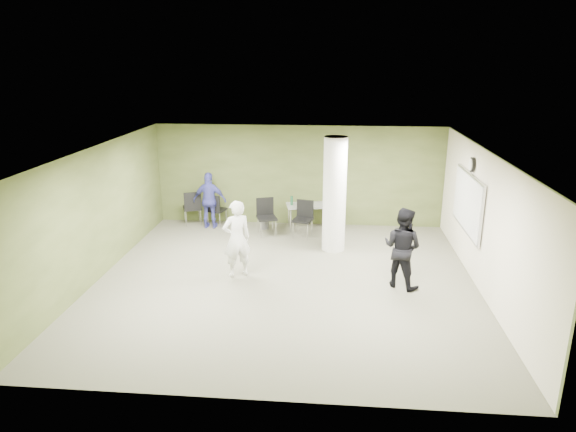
# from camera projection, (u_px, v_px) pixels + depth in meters

# --- Properties ---
(floor) EXTENTS (8.00, 8.00, 0.00)m
(floor) POSITION_uv_depth(u_px,v_px,m) (285.00, 281.00, 10.93)
(floor) COLOR #5B5A48
(floor) RESTS_ON ground
(ceiling) EXTENTS (8.00, 8.00, 0.00)m
(ceiling) POSITION_uv_depth(u_px,v_px,m) (285.00, 151.00, 10.10)
(ceiling) COLOR white
(ceiling) RESTS_ON wall_back
(wall_back) EXTENTS (8.00, 2.80, 0.02)m
(wall_back) POSITION_uv_depth(u_px,v_px,m) (299.00, 176.00, 14.32)
(wall_back) COLOR #434F25
(wall_back) RESTS_ON floor
(wall_left) EXTENTS (0.02, 8.00, 2.80)m
(wall_left) POSITION_uv_depth(u_px,v_px,m) (98.00, 213.00, 10.86)
(wall_left) COLOR #434F25
(wall_left) RESTS_ON floor
(wall_right_cream) EXTENTS (0.02, 8.00, 2.80)m
(wall_right_cream) POSITION_uv_depth(u_px,v_px,m) (486.00, 224.00, 10.17)
(wall_right_cream) COLOR beige
(wall_right_cream) RESTS_ON floor
(column) EXTENTS (0.56, 0.56, 2.80)m
(column) POSITION_uv_depth(u_px,v_px,m) (334.00, 195.00, 12.33)
(column) COLOR silver
(column) RESTS_ON floor
(whiteboard) EXTENTS (0.05, 2.30, 1.30)m
(whiteboard) POSITION_uv_depth(u_px,v_px,m) (467.00, 203.00, 11.29)
(whiteboard) COLOR silver
(whiteboard) RESTS_ON wall_right_cream
(wall_clock) EXTENTS (0.06, 0.32, 0.32)m
(wall_clock) POSITION_uv_depth(u_px,v_px,m) (472.00, 165.00, 11.04)
(wall_clock) COLOR black
(wall_clock) RESTS_ON wall_right_cream
(folding_table) EXTENTS (1.57, 0.91, 0.95)m
(folding_table) POSITION_uv_depth(u_px,v_px,m) (313.00, 206.00, 14.07)
(folding_table) COLOR gray
(folding_table) RESTS_ON floor
(wastebasket) EXTENTS (0.25, 0.25, 0.29)m
(wastebasket) POSITION_uv_depth(u_px,v_px,m) (264.00, 224.00, 14.25)
(wastebasket) COLOR #4C4C4C
(wastebasket) RESTS_ON floor
(chair_back_left) EXTENTS (0.64, 0.64, 1.00)m
(chair_back_left) POSITION_uv_depth(u_px,v_px,m) (192.00, 205.00, 14.40)
(chair_back_left) COLOR black
(chair_back_left) RESTS_ON floor
(chair_back_right) EXTENTS (0.57, 0.57, 0.92)m
(chair_back_right) POSITION_uv_depth(u_px,v_px,m) (215.00, 208.00, 14.37)
(chair_back_right) COLOR black
(chair_back_right) RESTS_ON floor
(chair_table_left) EXTENTS (0.62, 0.62, 0.98)m
(chair_table_left) POSITION_uv_depth(u_px,v_px,m) (266.00, 214.00, 13.68)
(chair_table_left) COLOR black
(chair_table_left) RESTS_ON floor
(chair_table_right) EXTENTS (0.58, 0.58, 0.96)m
(chair_table_right) POSITION_uv_depth(u_px,v_px,m) (304.00, 216.00, 13.54)
(chair_table_right) COLOR black
(chair_table_right) RESTS_ON floor
(woman_white) EXTENTS (0.74, 0.66, 1.70)m
(woman_white) POSITION_uv_depth(u_px,v_px,m) (237.00, 239.00, 10.96)
(woman_white) COLOR silver
(woman_white) RESTS_ON floor
(man_black) EXTENTS (1.04, 0.99, 1.69)m
(man_black) POSITION_uv_depth(u_px,v_px,m) (402.00, 248.00, 10.46)
(man_black) COLOR black
(man_black) RESTS_ON floor
(man_blue) EXTENTS (0.93, 0.41, 1.57)m
(man_blue) POSITION_uv_depth(u_px,v_px,m) (210.00, 201.00, 14.14)
(man_blue) COLOR #3D3E97
(man_blue) RESTS_ON floor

